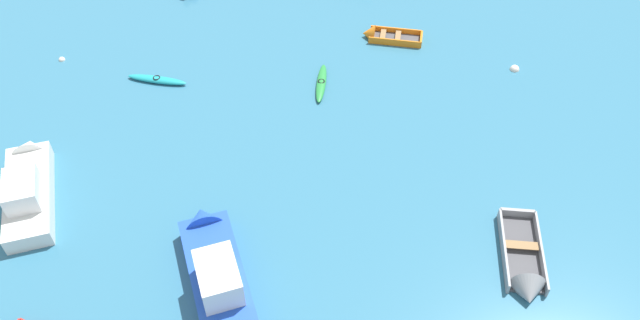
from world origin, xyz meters
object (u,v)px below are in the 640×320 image
at_px(kayak_turquoise_cluster_inner, 157,80).
at_px(rowboat_grey_back_row_center, 525,274).
at_px(mooring_buoy_between_boats_right, 514,70).
at_px(motor_launch_blue_back_row_left, 215,267).
at_px(mooring_buoy_central, 62,60).
at_px(motor_launch_white_near_camera, 28,184).
at_px(rowboat_orange_outer_left, 381,36).
at_px(kayak_green_far_back, 321,83).

bearing_deg(kayak_turquoise_cluster_inner, rowboat_grey_back_row_center, -22.24).
xyz_separation_m(kayak_turquoise_cluster_inner, mooring_buoy_between_boats_right, (16.98, 5.11, -0.14)).
distance_m(kayak_turquoise_cluster_inner, mooring_buoy_between_boats_right, 17.73).
relative_size(motor_launch_blue_back_row_left, mooring_buoy_between_boats_right, 13.13).
relative_size(motor_launch_blue_back_row_left, mooring_buoy_central, 19.17).
relative_size(kayak_turquoise_cluster_inner, mooring_buoy_between_boats_right, 6.38).
bearing_deg(mooring_buoy_between_boats_right, motor_launch_white_near_camera, -145.78).
height_order(motor_launch_blue_back_row_left, mooring_buoy_central, motor_launch_blue_back_row_left).
height_order(rowboat_orange_outer_left, motor_launch_white_near_camera, motor_launch_white_near_camera).
distance_m(kayak_green_far_back, motor_launch_white_near_camera, 13.81).
height_order(kayak_turquoise_cluster_inner, mooring_buoy_between_boats_right, kayak_turquoise_cluster_inner).
bearing_deg(motor_launch_blue_back_row_left, kayak_turquoise_cluster_inner, 124.08).
distance_m(rowboat_orange_outer_left, motor_launch_white_near_camera, 18.51).
xyz_separation_m(rowboat_orange_outer_left, kayak_green_far_back, (-2.14, -4.45, -0.04)).
xyz_separation_m(motor_launch_white_near_camera, mooring_buoy_central, (-3.30, 8.33, -0.57)).
bearing_deg(motor_launch_blue_back_row_left, mooring_buoy_between_boats_right, 55.65).
height_order(rowboat_orange_outer_left, kayak_green_far_back, rowboat_orange_outer_left).
relative_size(kayak_green_far_back, motor_launch_blue_back_row_left, 0.46).
bearing_deg(rowboat_grey_back_row_center, motor_launch_white_near_camera, -178.18).
relative_size(rowboat_orange_outer_left, motor_launch_blue_back_row_left, 0.51).
height_order(kayak_green_far_back, kayak_turquoise_cluster_inner, kayak_turquoise_cluster_inner).
height_order(rowboat_orange_outer_left, kayak_turquoise_cluster_inner, rowboat_orange_outer_left).
height_order(kayak_turquoise_cluster_inner, mooring_buoy_central, kayak_turquoise_cluster_inner).
bearing_deg(rowboat_orange_outer_left, mooring_buoy_central, -159.86).
bearing_deg(rowboat_orange_outer_left, kayak_turquoise_cluster_inner, -148.61).
bearing_deg(mooring_buoy_between_boats_right, rowboat_grey_back_row_center, -86.52).
bearing_deg(mooring_buoy_central, mooring_buoy_between_boats_right, 11.76).
distance_m(rowboat_grey_back_row_center, kayak_green_far_back, 13.29).
bearing_deg(mooring_buoy_central, kayak_green_far_back, 5.19).
bearing_deg(mooring_buoy_central, rowboat_grey_back_row_center, -18.39).
bearing_deg(rowboat_grey_back_row_center, kayak_green_far_back, 137.93).
bearing_deg(kayak_green_far_back, mooring_buoy_central, -174.81).
bearing_deg(mooring_buoy_between_boats_right, kayak_turquoise_cluster_inner, -163.25).
bearing_deg(kayak_green_far_back, mooring_buoy_between_boats_right, 20.76).
distance_m(motor_launch_blue_back_row_left, mooring_buoy_central, 15.96).
relative_size(motor_launch_white_near_camera, mooring_buoy_between_boats_right, 12.23).
height_order(motor_launch_white_near_camera, kayak_turquoise_cluster_inner, motor_launch_white_near_camera).
relative_size(kayak_green_far_back, mooring_buoy_between_boats_right, 6.09).
bearing_deg(motor_launch_white_near_camera, mooring_buoy_between_boats_right, 34.22).
distance_m(rowboat_orange_outer_left, mooring_buoy_between_boats_right, 7.05).
xyz_separation_m(mooring_buoy_central, mooring_buoy_between_boats_right, (22.39, 4.66, 0.00)).
distance_m(rowboat_grey_back_row_center, motor_launch_white_near_camera, 19.86).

